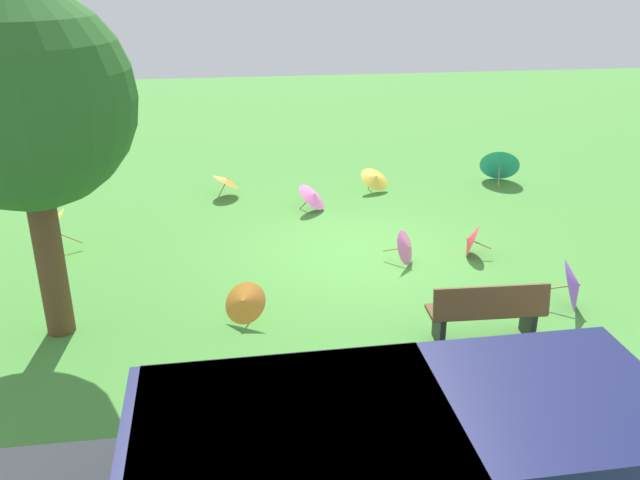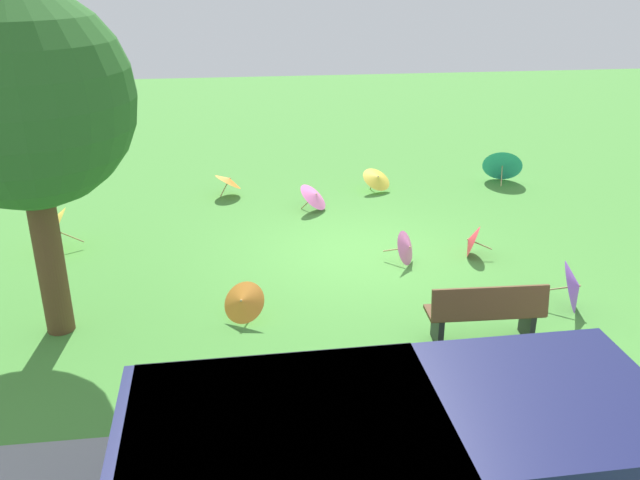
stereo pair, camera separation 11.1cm
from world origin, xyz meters
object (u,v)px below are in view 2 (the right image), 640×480
object	(u,v)px
shade_tree	(23,102)
parasol_orange_0	(229,180)
park_bench	(486,312)
parasol_purple_0	(575,286)
parasol_orange_2	(243,302)
van_dark	(376,469)
parasol_pink_1	(407,248)
parasol_yellow_0	(50,228)
parasol_teal_0	(502,163)
parasol_pink_2	(315,196)
parasol_red_1	(471,241)
parasol_yellow_1	(377,178)

from	to	relation	value
shade_tree	parasol_orange_0	size ratio (longest dim) A/B	6.09
park_bench	shade_tree	distance (m)	6.62
parasol_purple_0	parasol_orange_2	distance (m)	4.95
park_bench	van_dark	bearing A→B (deg)	55.92
park_bench	parasol_pink_1	distance (m)	2.71
park_bench	parasol_yellow_0	world-z (taller)	park_bench
park_bench	parasol_purple_0	bearing A→B (deg)	-156.77
parasol_pink_1	parasol_orange_2	size ratio (longest dim) A/B	0.82
van_dark	parasol_orange_2	size ratio (longest dim) A/B	5.71
parasol_orange_0	parasol_teal_0	world-z (taller)	parasol_teal_0
parasol_yellow_0	shade_tree	bearing A→B (deg)	104.70
parasol_orange_2	parasol_pink_1	bearing A→B (deg)	-149.97
parasol_orange_0	parasol_yellow_0	xyz separation A→B (m)	(3.21, 2.69, 0.08)
shade_tree	parasol_yellow_0	xyz separation A→B (m)	(0.77, -2.95, -2.83)
park_bench	parasol_pink_2	distance (m)	5.80
parasol_orange_0	parasol_red_1	xyz separation A→B (m)	(-4.24, 3.90, -0.07)
parasol_pink_2	parasol_yellow_1	bearing A→B (deg)	-145.91
parasol_red_1	parasol_yellow_1	world-z (taller)	parasol_red_1
parasol_yellow_0	parasol_yellow_1	bearing A→B (deg)	-158.78
parasol_yellow_0	parasol_orange_2	bearing A→B (deg)	137.94
park_bench	parasol_red_1	distance (m)	2.97
shade_tree	parasol_teal_0	bearing A→B (deg)	-146.50
parasol_teal_0	parasol_purple_0	world-z (taller)	parasol_teal_0
park_bench	parasol_red_1	bearing A→B (deg)	-105.48
park_bench	parasol_yellow_0	bearing A→B (deg)	-31.38
parasol_teal_0	parasol_orange_0	bearing A→B (deg)	2.07
parasol_purple_0	parasol_orange_2	xyz separation A→B (m)	(4.93, -0.31, -0.08)
parasol_teal_0	parasol_pink_1	xyz separation A→B (m)	(3.40, 4.31, -0.14)
parasol_pink_1	parasol_orange_2	bearing A→B (deg)	30.03
parasol_pink_1	parasol_purple_0	bearing A→B (deg)	136.26
parasol_orange_0	van_dark	bearing A→B (deg)	96.90
parasol_orange_0	parasol_yellow_1	world-z (taller)	parasol_orange_0
shade_tree	parasol_pink_1	xyz separation A→B (m)	(-5.48, -1.56, -2.97)
shade_tree	parasol_yellow_1	size ratio (longest dim) A/B	5.32
park_bench	shade_tree	size ratio (longest dim) A/B	0.34
parasol_pink_2	parasol_teal_0	bearing A→B (deg)	-162.84
shade_tree	parasol_pink_2	size ratio (longest dim) A/B	5.44
parasol_yellow_0	parasol_pink_1	bearing A→B (deg)	167.51
parasol_yellow_0	parasol_orange_2	size ratio (longest dim) A/B	1.20
parasol_orange_0	parasol_orange_2	distance (m)	5.74
parasol_orange_0	parasol_teal_0	bearing A→B (deg)	-177.93
parasol_yellow_1	parasol_pink_2	distance (m)	1.88
parasol_orange_2	parasol_yellow_1	bearing A→B (deg)	-119.58
park_bench	parasol_orange_2	xyz separation A→B (m)	(3.29, -1.02, -0.14)
van_dark	parasol_yellow_0	xyz separation A→B (m)	(4.43, -7.36, -0.47)
shade_tree	parasol_red_1	xyz separation A→B (m)	(-6.68, -1.74, -2.97)
parasol_purple_0	parasol_orange_2	world-z (taller)	parasol_purple_0
van_dark	park_bench	size ratio (longest dim) A/B	2.87
van_dark	parasol_orange_0	xyz separation A→B (m)	(1.22, -10.06, -0.55)
parasol_pink_1	parasol_yellow_1	distance (m)	3.94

